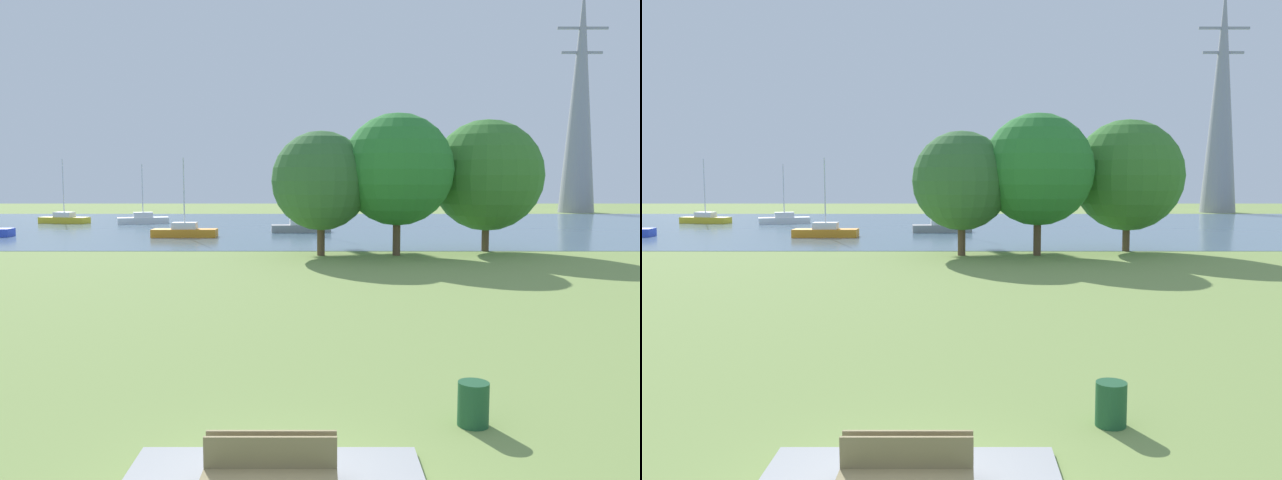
# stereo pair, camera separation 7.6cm
# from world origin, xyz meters

# --- Properties ---
(ground_plane) EXTENTS (160.00, 160.00, 0.00)m
(ground_plane) POSITION_xyz_m (0.00, 22.00, 0.00)
(ground_plane) COLOR #7F994C
(bench_facing_water) EXTENTS (1.80, 0.48, 0.89)m
(bench_facing_water) POSITION_xyz_m (0.00, 0.27, 0.47)
(bench_facing_water) COLOR #B09692
(bench_facing_water) RESTS_ON concrete_pad
(bench_facing_inland) EXTENTS (1.80, 0.48, 0.89)m
(bench_facing_inland) POSITION_xyz_m (0.00, -0.27, 0.47)
(bench_facing_inland) COLOR #B09692
(bench_facing_inland) RESTS_ON concrete_pad
(litter_bin) EXTENTS (0.56, 0.56, 0.80)m
(litter_bin) POSITION_xyz_m (3.43, 2.75, 0.40)
(litter_bin) COLOR #1E512D
(litter_bin) RESTS_ON ground
(water_surface) EXTENTS (140.00, 40.00, 0.02)m
(water_surface) POSITION_xyz_m (0.00, 50.00, 0.01)
(water_surface) COLOR slate
(water_surface) RESTS_ON ground
(sailboat_gray) EXTENTS (4.94, 2.02, 7.48)m
(sailboat_gray) POSITION_xyz_m (-0.90, 43.60, 0.47)
(sailboat_gray) COLOR gray
(sailboat_gray) RESTS_ON water_surface
(sailboat_yellow) EXTENTS (5.00, 2.43, 6.26)m
(sailboat_yellow) POSITION_xyz_m (-24.36, 53.81, 0.45)
(sailboat_yellow) COLOR yellow
(sailboat_yellow) RESTS_ON water_surface
(sailboat_orange) EXTENTS (4.81, 1.55, 5.92)m
(sailboat_orange) POSITION_xyz_m (-9.50, 39.26, 0.45)
(sailboat_orange) COLOR orange
(sailboat_orange) RESTS_ON water_surface
(sailboat_white) EXTENTS (5.03, 3.00, 5.74)m
(sailboat_white) POSITION_xyz_m (-16.55, 53.43, 0.45)
(sailboat_white) COLOR white
(sailboat_white) RESTS_ON water_surface
(tree_west_far) EXTENTS (5.66, 5.66, 7.11)m
(tree_west_far) POSITION_xyz_m (0.72, 28.03, 4.27)
(tree_west_far) COLOR brown
(tree_west_far) RESTS_ON ground
(tree_east_near) EXTENTS (6.40, 6.40, 8.12)m
(tree_east_near) POSITION_xyz_m (5.07, 28.07, 4.91)
(tree_east_near) COLOR brown
(tree_east_near) RESTS_ON ground
(tree_east_far) EXTENTS (6.69, 6.69, 7.94)m
(tree_east_far) POSITION_xyz_m (10.72, 30.16, 4.59)
(tree_east_far) COLOR brown
(tree_east_far) RESTS_ON ground
(electricity_pylon) EXTENTS (6.40, 4.40, 28.92)m
(electricity_pylon) POSITION_xyz_m (33.63, 73.58, 14.47)
(electricity_pylon) COLOR gray
(electricity_pylon) RESTS_ON ground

